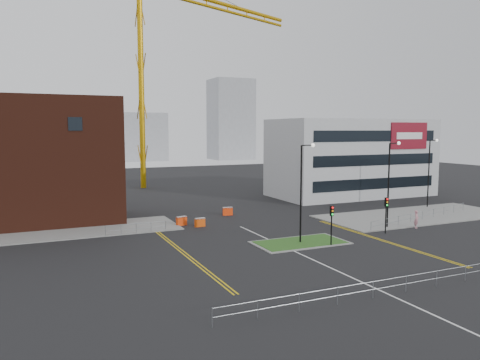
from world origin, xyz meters
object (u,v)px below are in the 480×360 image
object	(u,v)px
tower_crane	(166,36)
traffic_light_island	(332,218)
streetlamp_island	(303,185)
pedestrian	(416,219)

from	to	relation	value
tower_crane	traffic_light_island	bearing A→B (deg)	-89.09
streetlamp_island	pedestrian	bearing A→B (deg)	2.47
traffic_light_island	pedestrian	distance (m)	13.10
streetlamp_island	traffic_light_island	size ratio (longest dim) A/B	2.52
traffic_light_island	pedestrian	size ratio (longest dim) A/B	1.91
pedestrian	streetlamp_island	bearing A→B (deg)	144.32
tower_crane	traffic_light_island	world-z (taller)	tower_crane
tower_crane	pedestrian	size ratio (longest dim) A/B	25.64
tower_crane	streetlamp_island	bearing A→B (deg)	-91.13
streetlamp_island	traffic_light_island	world-z (taller)	streetlamp_island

